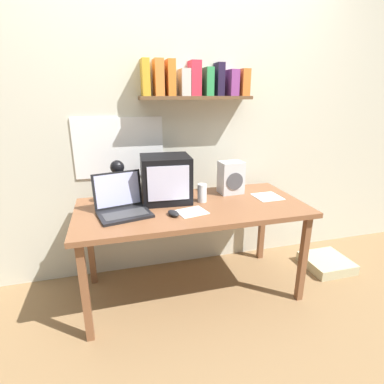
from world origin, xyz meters
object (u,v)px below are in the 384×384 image
object	(u,v)px
desk_lamp	(118,174)
space_heater	(231,177)
floor_cushion	(327,263)
juice_glass	(202,194)
computer_mouse	(173,213)
laptop	(122,203)
open_notebook	(192,212)
loose_paper_near_laptop	(267,197)
corner_desk	(192,213)
crt_monitor	(166,179)

from	to	relation	value
desk_lamp	space_heater	world-z (taller)	desk_lamp
space_heater	floor_cushion	xyz separation A→B (m)	(0.85, -0.20, -0.79)
juice_glass	computer_mouse	bearing A→B (deg)	-141.20
laptop	open_notebook	distance (m)	0.47
desk_lamp	loose_paper_near_laptop	size ratio (longest dim) A/B	1.56
laptop	corner_desk	bearing A→B (deg)	-11.81
desk_lamp	loose_paper_near_laptop	bearing A→B (deg)	6.01
corner_desk	crt_monitor	bearing A→B (deg)	136.04
laptop	desk_lamp	distance (m)	0.24
corner_desk	space_heater	world-z (taller)	space_heater
desk_lamp	open_notebook	size ratio (longest dim) A/B	1.47
crt_monitor	computer_mouse	distance (m)	0.33
desk_lamp	computer_mouse	bearing A→B (deg)	-31.10
crt_monitor	space_heater	distance (m)	0.53
corner_desk	space_heater	bearing A→B (deg)	27.93
laptop	desk_lamp	world-z (taller)	desk_lamp
laptop	desk_lamp	xyz separation A→B (m)	(-0.00, 0.18, 0.16)
laptop	loose_paper_near_laptop	xyz separation A→B (m)	(1.09, 0.03, -0.06)
juice_glass	computer_mouse	distance (m)	0.33
corner_desk	floor_cushion	world-z (taller)	corner_desk
desk_lamp	computer_mouse	size ratio (longest dim) A/B	2.71
crt_monitor	loose_paper_near_laptop	distance (m)	0.79
computer_mouse	floor_cushion	world-z (taller)	computer_mouse
laptop	space_heater	world-z (taller)	laptop
juice_glass	corner_desk	bearing A→B (deg)	-147.29
desk_lamp	corner_desk	bearing A→B (deg)	-5.82
space_heater	laptop	bearing A→B (deg)	-169.99
juice_glass	loose_paper_near_laptop	world-z (taller)	juice_glass
crt_monitor	floor_cushion	distance (m)	1.62
crt_monitor	laptop	distance (m)	0.38
computer_mouse	floor_cushion	bearing A→B (deg)	5.86
crt_monitor	floor_cushion	xyz separation A→B (m)	(1.38, -0.15, -0.83)
laptop	floor_cushion	bearing A→B (deg)	-12.66
loose_paper_near_laptop	floor_cushion	size ratio (longest dim) A/B	0.56
loose_paper_near_laptop	crt_monitor	bearing A→B (deg)	170.76
desk_lamp	crt_monitor	bearing A→B (deg)	9.84
space_heater	corner_desk	bearing A→B (deg)	-155.54
corner_desk	laptop	xyz separation A→B (m)	(-0.48, -0.01, 0.12)
desk_lamp	space_heater	size ratio (longest dim) A/B	1.27
juice_glass	floor_cushion	world-z (taller)	juice_glass
corner_desk	crt_monitor	xyz separation A→B (m)	(-0.16, 0.15, 0.22)
computer_mouse	juice_glass	bearing A→B (deg)	38.80
corner_desk	crt_monitor	size ratio (longest dim) A/B	4.42
computer_mouse	loose_paper_near_laptop	xyz separation A→B (m)	(0.77, 0.17, -0.01)
corner_desk	computer_mouse	world-z (taller)	computer_mouse
crt_monitor	laptop	world-z (taller)	crt_monitor
computer_mouse	crt_monitor	bearing A→B (deg)	88.23
computer_mouse	floor_cushion	size ratio (longest dim) A/B	0.32
crt_monitor	desk_lamp	bearing A→B (deg)	179.58
juice_glass	floor_cushion	bearing A→B (deg)	-3.22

